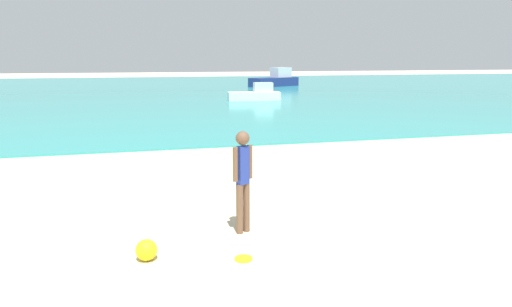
{
  "coord_description": "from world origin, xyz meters",
  "views": [
    {
      "loc": [
        -2.83,
        -1.56,
        2.92
      ],
      "look_at": [
        -0.33,
        7.82,
        0.93
      ],
      "focal_mm": 32.63,
      "sensor_mm": 36.0,
      "label": 1
    }
  ],
  "objects_px": {
    "boat_far": "(275,80)",
    "beach_ball": "(146,250)",
    "boat_near": "(256,94)",
    "person_standing": "(243,176)",
    "frisbee": "(243,259)"
  },
  "relations": [
    {
      "from": "boat_far",
      "to": "person_standing",
      "type": "bearing_deg",
      "value": 44.18
    },
    {
      "from": "beach_ball",
      "to": "boat_far",
      "type": "bearing_deg",
      "value": 70.19
    },
    {
      "from": "person_standing",
      "to": "beach_ball",
      "type": "relative_size",
      "value": 5.52
    },
    {
      "from": "frisbee",
      "to": "boat_near",
      "type": "relative_size",
      "value": 0.07
    },
    {
      "from": "frisbee",
      "to": "person_standing",
      "type": "bearing_deg",
      "value": 76.9
    },
    {
      "from": "boat_far",
      "to": "boat_near",
      "type": "bearing_deg",
      "value": 40.29
    },
    {
      "from": "frisbee",
      "to": "beach_ball",
      "type": "xyz_separation_m",
      "value": [
        -1.38,
        0.35,
        0.15
      ]
    },
    {
      "from": "beach_ball",
      "to": "frisbee",
      "type": "bearing_deg",
      "value": -14.12
    },
    {
      "from": "beach_ball",
      "to": "person_standing",
      "type": "bearing_deg",
      "value": 24.1
    },
    {
      "from": "boat_far",
      "to": "beach_ball",
      "type": "distance_m",
      "value": 42.8
    },
    {
      "from": "boat_near",
      "to": "boat_far",
      "type": "relative_size",
      "value": 0.63
    },
    {
      "from": "boat_near",
      "to": "boat_far",
      "type": "bearing_deg",
      "value": -106.22
    },
    {
      "from": "boat_far",
      "to": "beach_ball",
      "type": "relative_size",
      "value": 18.43
    },
    {
      "from": "person_standing",
      "to": "boat_far",
      "type": "distance_m",
      "value": 41.58
    },
    {
      "from": "boat_near",
      "to": "frisbee",
      "type": "bearing_deg",
      "value": 80.36
    }
  ]
}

